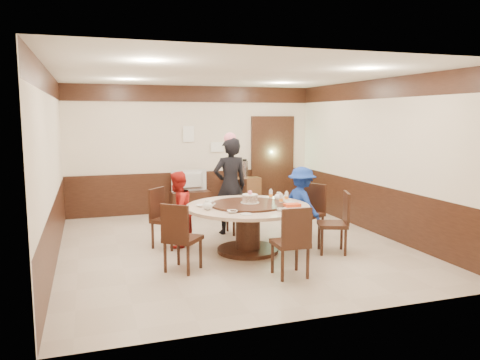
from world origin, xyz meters
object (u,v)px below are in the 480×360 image
object	(u,v)px
birthday_cake	(250,198)
shrimp_platter	(292,206)
thermos	(245,169)
television	(190,181)
side_cabinet	(242,194)
tv_stand	(191,202)
person_blue	(302,204)
person_standing	(230,186)
person_red	(177,209)
banquet_table	(248,219)

from	to	relation	value
birthday_cake	shrimp_platter	bearing A→B (deg)	-39.39
birthday_cake	thermos	world-z (taller)	thermos
television	side_cabinet	xyz separation A→B (m)	(1.21, 0.03, -0.36)
tv_stand	television	world-z (taller)	television
television	thermos	xyz separation A→B (m)	(1.27, 0.03, 0.21)
person_blue	side_cabinet	world-z (taller)	person_blue
thermos	shrimp_platter	bearing A→B (deg)	-97.06
person_standing	person_blue	bearing A→B (deg)	134.63
side_cabinet	person_standing	bearing A→B (deg)	-114.13
person_standing	birthday_cake	xyz separation A→B (m)	(-0.03, -1.19, -0.03)
person_blue	thermos	world-z (taller)	person_blue
person_standing	thermos	size ratio (longest dim) A/B	4.63
side_cabinet	television	bearing A→B (deg)	-178.58
person_standing	birthday_cake	bearing A→B (deg)	83.82
person_standing	person_red	world-z (taller)	person_standing
person_standing	thermos	distance (m)	2.19
banquet_table	person_red	distance (m)	1.19
person_blue	tv_stand	distance (m)	3.15
television	side_cabinet	world-z (taller)	television
person_standing	person_blue	xyz separation A→B (m)	(1.02, -0.88, -0.24)
banquet_table	birthday_cake	distance (m)	0.32
person_red	birthday_cake	distance (m)	1.23
birthday_cake	tv_stand	size ratio (longest dim) A/B	0.35
person_blue	shrimp_platter	world-z (taller)	person_blue
television	birthday_cake	bearing A→B (deg)	88.66
birthday_cake	tv_stand	bearing A→B (deg)	95.36
person_red	banquet_table	bearing A→B (deg)	102.36
banquet_table	birthday_cake	size ratio (longest dim) A/B	6.51
banquet_table	side_cabinet	bearing A→B (deg)	73.20
tv_stand	banquet_table	bearing A→B (deg)	-85.60
banquet_table	person_blue	size ratio (longest dim) A/B	1.51
television	side_cabinet	distance (m)	1.26
person_blue	birthday_cake	world-z (taller)	person_blue
television	thermos	size ratio (longest dim) A/B	2.11
banquet_table	birthday_cake	bearing A→B (deg)	41.66
television	side_cabinet	bearing A→B (deg)	174.71
banquet_table	person_standing	distance (m)	1.28
person_blue	television	world-z (taller)	person_blue
person_red	birthday_cake	world-z (taller)	person_red
side_cabinet	thermos	world-z (taller)	thermos
birthday_cake	thermos	size ratio (longest dim) A/B	0.78
person_red	shrimp_platter	world-z (taller)	person_red
banquet_table	person_standing	world-z (taller)	person_standing
person_standing	side_cabinet	world-z (taller)	person_standing
banquet_table	birthday_cake	world-z (taller)	birthday_cake
banquet_table	television	world-z (taller)	television
banquet_table	side_cabinet	distance (m)	3.35
person_red	tv_stand	distance (m)	2.68
shrimp_platter	tv_stand	xyz separation A→B (m)	(-0.83, 3.57, -0.53)
person_blue	shrimp_platter	xyz separation A→B (m)	(-0.52, -0.74, 0.14)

